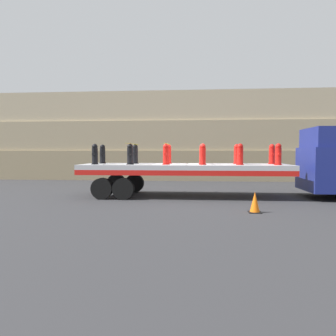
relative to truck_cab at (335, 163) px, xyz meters
The scene contains 19 objects.
ground_plane 6.13m from the truck_cab, behind, with size 120.00×120.00×0.00m, color #2D2D30.
rock_cliff 10.70m from the truck_cab, 124.27° to the left, with size 60.00×3.30×5.76m.
truck_cab is the anchor object (origin of this frame).
flatbed_trailer 6.43m from the truck_cab, behind, with size 8.45×2.56×1.33m.
fire_hydrant_black_near_0 9.62m from the truck_cab, behind, with size 0.30×0.48×0.83m.
fire_hydrant_black_far_0 9.62m from the truck_cab, behind, with size 0.30×0.48×0.83m.
fire_hydrant_black_near_1 8.17m from the truck_cab, behind, with size 0.30×0.48×0.83m.
fire_hydrant_black_far_1 8.17m from the truck_cab, behind, with size 0.30×0.48×0.83m.
fire_hydrant_red_near_2 6.73m from the truck_cab, behind, with size 0.30×0.48×0.83m.
fire_hydrant_red_far_2 6.73m from the truck_cab, behind, with size 0.30×0.48×0.83m.
fire_hydrant_red_near_3 5.28m from the truck_cab, behind, with size 0.30×0.48×0.83m.
fire_hydrant_red_far_3 5.28m from the truck_cab, behind, with size 0.30×0.48×0.83m.
fire_hydrant_red_near_4 3.85m from the truck_cab, behind, with size 0.30×0.48×0.83m.
fire_hydrant_red_far_4 3.85m from the truck_cab, behind, with size 0.30×0.48×0.83m.
fire_hydrant_red_near_5 2.43m from the truck_cab, 167.00° to the right, with size 0.30×0.48×0.83m.
fire_hydrant_red_far_5 2.43m from the truck_cab, 167.00° to the left, with size 0.30×0.48×0.83m.
cargo_strap_rear 8.18m from the truck_cab, behind, with size 0.05×2.66×0.01m.
cargo_strap_middle 6.74m from the truck_cab, behind, with size 0.05×2.66×0.01m.
traffic_cone 5.18m from the truck_cab, 137.10° to the right, with size 0.38×0.38×0.64m.
Camera 1 is at (0.51, -13.49, 1.84)m, focal length 35.00 mm.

